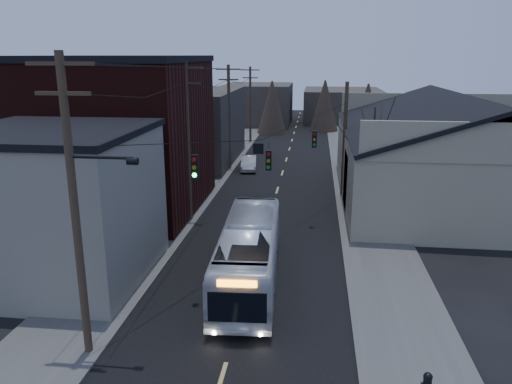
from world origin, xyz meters
TOP-DOWN VIEW (x-y plane):
  - road_surface at (0.00, 30.00)m, footprint 9.00×110.00m
  - sidewalk_left at (-6.50, 30.00)m, footprint 4.00×110.00m
  - sidewalk_right at (6.50, 30.00)m, footprint 4.00×110.00m
  - building_clapboard at (-9.00, 9.00)m, footprint 8.00×8.00m
  - building_brick at (-10.00, 20.00)m, footprint 10.00×12.00m
  - building_left_far at (-9.50, 36.00)m, footprint 9.00×14.00m
  - warehouse at (13.00, 25.00)m, footprint 16.16×20.60m
  - building_far_left at (-6.00, 65.00)m, footprint 10.00×12.00m
  - building_far_right at (7.00, 70.00)m, footprint 12.00×14.00m
  - bare_tree at (6.50, 20.00)m, footprint 0.40×0.40m
  - utility_lines at (-3.11, 24.14)m, footprint 11.24×45.28m
  - bus at (-0.04, 9.41)m, footprint 3.02×10.79m
  - parked_car at (-3.19, 32.91)m, footprint 1.78×4.04m
  - fire_hydrant at (6.51, 1.86)m, footprint 0.41×0.28m

SIDE VIEW (x-z plane):
  - road_surface at x=0.00m, z-range 0.00..0.02m
  - sidewalk_left at x=-6.50m, z-range 0.00..0.12m
  - sidewalk_right at x=6.50m, z-range 0.00..0.12m
  - fire_hydrant at x=6.51m, z-range 0.15..0.98m
  - parked_car at x=-3.19m, z-range 0.00..1.29m
  - bus at x=-0.04m, z-range 0.00..2.97m
  - building_far_right at x=7.00m, z-range 0.00..5.00m
  - warehouse at x=13.00m, z-range -1.17..6.56m
  - building_far_left at x=-6.00m, z-range 0.00..6.00m
  - building_clapboard at x=-9.00m, z-range 0.00..7.00m
  - building_left_far at x=-9.50m, z-range 0.00..7.00m
  - bare_tree at x=6.50m, z-range 0.00..7.20m
  - utility_lines at x=-3.11m, z-range -0.30..10.20m
  - building_brick at x=-10.00m, z-range 0.00..10.00m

